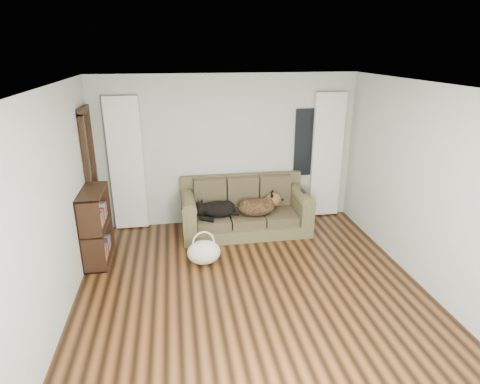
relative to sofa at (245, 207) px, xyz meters
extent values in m
plane|color=black|center=(-0.23, -1.97, -0.45)|extent=(5.00, 5.00, 0.00)
plane|color=white|center=(-0.23, -1.97, 2.15)|extent=(5.00, 5.00, 0.00)
cube|color=#B4BCB1|center=(-0.23, 0.53, 0.85)|extent=(4.50, 0.04, 2.60)
cube|color=#B4BCB1|center=(-2.48, -1.97, 0.85)|extent=(0.04, 5.00, 2.60)
cube|color=#B4BCB1|center=(2.02, -1.97, 0.85)|extent=(0.04, 5.00, 2.60)
cube|color=white|center=(-1.93, 0.45, 0.70)|extent=(0.55, 0.08, 2.25)
cube|color=white|center=(1.57, 0.45, 0.70)|extent=(0.55, 0.08, 2.25)
cube|color=black|center=(1.22, 0.50, 0.95)|extent=(0.50, 0.03, 1.20)
cube|color=black|center=(-2.43, 0.07, 0.60)|extent=(0.07, 0.60, 2.10)
cube|color=brown|center=(0.00, 0.00, 0.00)|extent=(2.13, 0.92, 0.87)
ellipsoid|color=black|center=(-0.51, -0.09, 0.03)|extent=(0.65, 0.50, 0.25)
ellipsoid|color=black|center=(0.20, -0.10, 0.04)|extent=(0.66, 0.47, 0.29)
cube|color=black|center=(0.95, -0.17, 0.28)|extent=(0.06, 0.19, 0.02)
ellipsoid|color=beige|center=(-0.79, -0.99, -0.29)|extent=(0.54, 0.45, 0.36)
cube|color=black|center=(-2.32, -0.60, 0.05)|extent=(0.35, 0.88, 1.09)
camera|label=1|loc=(-1.12, -6.19, 2.55)|focal=30.00mm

